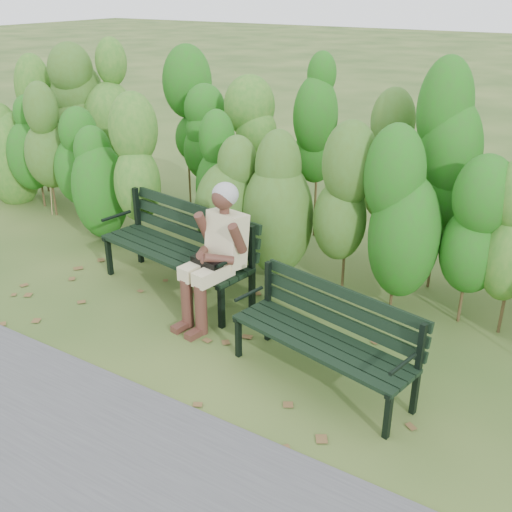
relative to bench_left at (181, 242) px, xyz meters
The scene contains 7 objects.
ground 1.36m from the bench_left, 29.67° to the right, with size 80.00×80.00×0.00m, color #274719.
footpath 3.07m from the bench_left, 68.89° to the right, with size 60.00×2.50×0.01m, color #474749.
hedge_band 1.80m from the bench_left, 48.74° to the left, with size 11.04×1.67×2.42m.
leaf_litter 1.34m from the bench_left, 29.28° to the right, with size 5.84×2.23×0.01m.
bench_left is the anchor object (origin of this frame).
bench_right 2.12m from the bench_left, 18.12° to the right, with size 1.66×0.83×0.79m.
seated_woman 0.76m from the bench_left, 24.11° to the right, with size 0.56×0.82×1.35m.
Camera 1 is at (2.61, -3.86, 3.02)m, focal length 42.00 mm.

